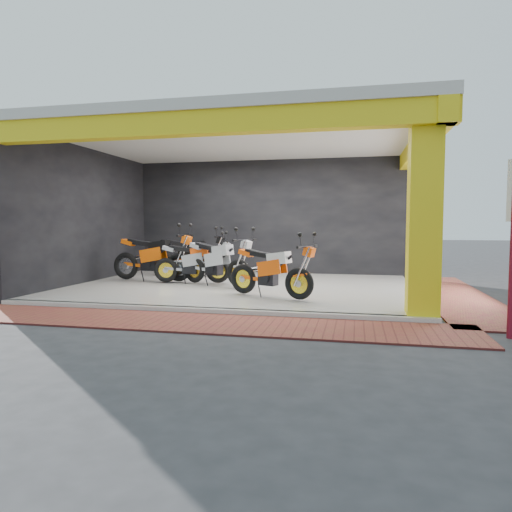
# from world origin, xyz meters

# --- Properties ---
(ground) EXTENTS (80.00, 80.00, 0.00)m
(ground) POSITION_xyz_m (0.00, 0.00, 0.00)
(ground) COLOR #2D2D30
(ground) RESTS_ON ground
(showroom_floor) EXTENTS (8.00, 6.00, 0.10)m
(showroom_floor) POSITION_xyz_m (0.00, 2.00, 0.05)
(showroom_floor) COLOR white
(showroom_floor) RESTS_ON ground
(showroom_ceiling) EXTENTS (8.40, 6.40, 0.20)m
(showroom_ceiling) POSITION_xyz_m (0.00, 2.00, 3.60)
(showroom_ceiling) COLOR beige
(showroom_ceiling) RESTS_ON corner_column
(back_wall) EXTENTS (8.20, 0.20, 3.50)m
(back_wall) POSITION_xyz_m (0.00, 5.10, 1.75)
(back_wall) COLOR black
(back_wall) RESTS_ON ground
(left_wall) EXTENTS (0.20, 6.20, 3.50)m
(left_wall) POSITION_xyz_m (-4.10, 2.00, 1.75)
(left_wall) COLOR black
(left_wall) RESTS_ON ground
(corner_column) EXTENTS (0.50, 0.50, 3.50)m
(corner_column) POSITION_xyz_m (3.75, -0.75, 1.75)
(corner_column) COLOR yellow
(corner_column) RESTS_ON ground
(header_beam_front) EXTENTS (8.40, 0.30, 0.40)m
(header_beam_front) POSITION_xyz_m (0.00, -1.00, 3.30)
(header_beam_front) COLOR yellow
(header_beam_front) RESTS_ON corner_column
(header_beam_right) EXTENTS (0.30, 6.40, 0.40)m
(header_beam_right) POSITION_xyz_m (4.00, 2.00, 3.30)
(header_beam_right) COLOR yellow
(header_beam_right) RESTS_ON corner_column
(floor_kerb) EXTENTS (8.00, 0.20, 0.10)m
(floor_kerb) POSITION_xyz_m (0.00, -1.02, 0.05)
(floor_kerb) COLOR white
(floor_kerb) RESTS_ON ground
(paver_front) EXTENTS (9.00, 1.40, 0.03)m
(paver_front) POSITION_xyz_m (0.00, -1.80, 0.01)
(paver_front) COLOR maroon
(paver_front) RESTS_ON ground
(paver_right) EXTENTS (1.40, 7.00, 0.03)m
(paver_right) POSITION_xyz_m (4.80, 2.00, 0.01)
(paver_right) COLOR maroon
(paver_right) RESTS_ON ground
(moto_hero) EXTENTS (2.20, 1.51, 1.26)m
(moto_hero) POSITION_xyz_m (1.62, 0.10, 0.73)
(moto_hero) COLOR #FF570A
(moto_hero) RESTS_ON showroom_floor
(moto_row_a) EXTENTS (2.34, 1.69, 1.35)m
(moto_row_a) POSITION_xyz_m (0.07, 1.46, 0.77)
(moto_row_a) COLOR #B4B8BC
(moto_row_a) RESTS_ON showroom_floor
(moto_row_b) EXTENTS (2.41, 1.07, 1.44)m
(moto_row_b) POSITION_xyz_m (-1.70, 2.21, 0.82)
(moto_row_b) COLOR #F15B0A
(moto_row_b) RESTS_ON showroom_floor
(moto_row_c) EXTENTS (2.11, 0.98, 1.24)m
(moto_row_c) POSITION_xyz_m (-0.65, 2.17, 0.72)
(moto_row_c) COLOR #9A9DA1
(moto_row_c) RESTS_ON showroom_floor
(moto_row_d) EXTENTS (2.24, 0.88, 1.36)m
(moto_row_d) POSITION_xyz_m (-1.21, 3.51, 0.78)
(moto_row_d) COLOR black
(moto_row_d) RESTS_ON showroom_floor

